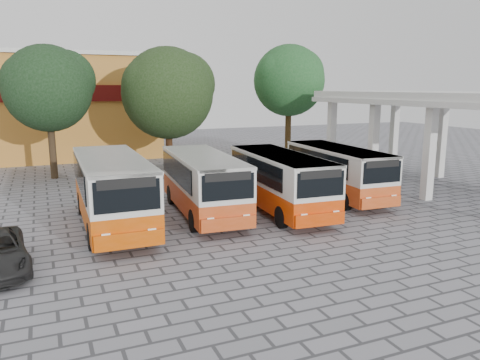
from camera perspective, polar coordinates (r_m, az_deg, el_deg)
name	(u,v)px	position (r m, az deg, el deg)	size (l,w,h in m)	color
ground	(313,227)	(19.61, 8.89, -5.66)	(90.00, 90.00, 0.00)	slate
terminal_shelter	(440,101)	(28.58, 23.17, 8.88)	(6.80, 15.80, 5.40)	silver
shophouse_block	(26,106)	(41.89, -24.63, 8.22)	(20.40, 10.40, 8.30)	#BF7929
bus_far_left	(112,187)	(19.65, -15.32, -0.84)	(2.58, 8.08, 2.90)	#C74500
bus_centre_left	(203,181)	(20.88, -4.52, -0.07)	(2.83, 7.68, 2.71)	#BF4011
bus_centre_right	(280,179)	(21.41, 4.92, 0.17)	(2.70, 7.57, 2.69)	#D13500
bus_far_right	(338,169)	(24.53, 11.81, 1.31)	(2.56, 7.37, 2.62)	#C84815
tree_left	(49,86)	(31.26, -22.29, 10.60)	(5.53, 5.27, 8.21)	#42301E
tree_middle	(169,90)	(32.47, -8.70, 10.78)	(6.49, 6.18, 8.34)	#412613
tree_right	(290,78)	(35.65, 6.07, 12.23)	(5.53, 5.26, 8.76)	#4A3315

